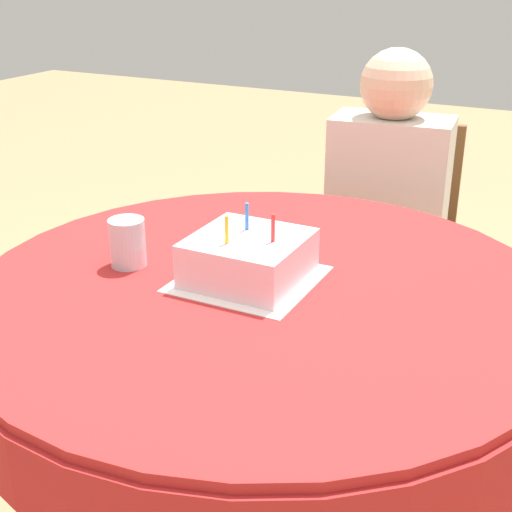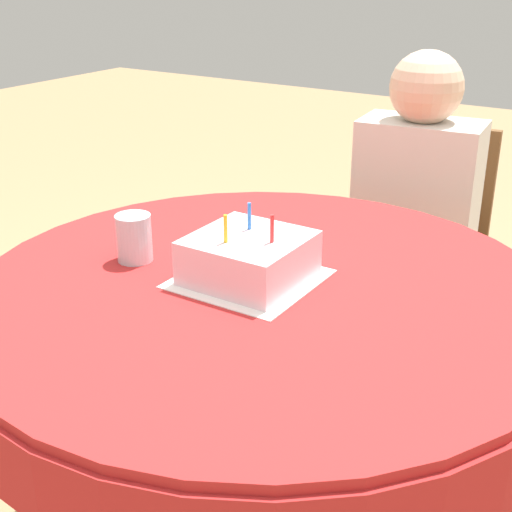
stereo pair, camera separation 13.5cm
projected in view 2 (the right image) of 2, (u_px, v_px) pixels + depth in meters
dining_table at (262, 321)px, 1.51m from camera, size 1.24×1.24×0.77m
chair at (416, 255)px, 2.39m from camera, size 0.50×0.50×0.88m
person at (415, 201)px, 2.22m from camera, size 0.39×0.33×1.15m
napkin at (250, 278)px, 1.49m from camera, size 0.27×0.27×0.00m
birthday_cake at (250, 257)px, 1.48m from camera, size 0.22×0.22×0.15m
drinking_glass at (134, 238)px, 1.56m from camera, size 0.08×0.08×0.11m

